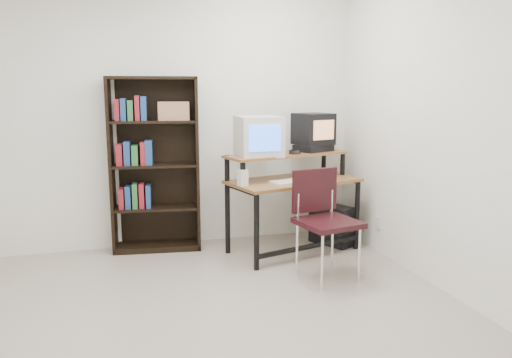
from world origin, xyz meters
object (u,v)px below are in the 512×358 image
object	(u,v)px
crt_tv	(313,129)
computer_desk	(292,183)
school_chair	(323,212)
pc_tower	(331,225)
crt_monitor	(259,136)
bookshelf	(155,163)

from	to	relation	value
crt_tv	computer_desk	bearing A→B (deg)	-160.40
computer_desk	school_chair	distance (m)	0.75
pc_tower	crt_monitor	bearing A→B (deg)	154.43
crt_monitor	pc_tower	world-z (taller)	crt_monitor
crt_monitor	computer_desk	bearing A→B (deg)	-9.31
crt_monitor	pc_tower	distance (m)	1.25
computer_desk	pc_tower	world-z (taller)	computer_desk
crt_tv	school_chair	distance (m)	1.19
crt_tv	bookshelf	xyz separation A→B (m)	(-1.61, 0.21, -0.32)
crt_tv	bookshelf	world-z (taller)	bookshelf
crt_monitor	crt_tv	bearing A→B (deg)	14.13
crt_tv	school_chair	size ratio (longest dim) A/B	0.45
computer_desk	crt_monitor	world-z (taller)	crt_monitor
school_chair	crt_tv	bearing A→B (deg)	61.22
computer_desk	bookshelf	distance (m)	1.39
bookshelf	school_chair	bearing A→B (deg)	-34.67
computer_desk	pc_tower	distance (m)	0.68
computer_desk	bookshelf	xyz separation A→B (m)	(-1.31, 0.43, 0.20)
crt_monitor	crt_tv	distance (m)	0.66
crt_monitor	school_chair	bearing A→B (deg)	-67.12
computer_desk	school_chair	bearing A→B (deg)	-104.31
pc_tower	crt_tv	bearing A→B (deg)	112.97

